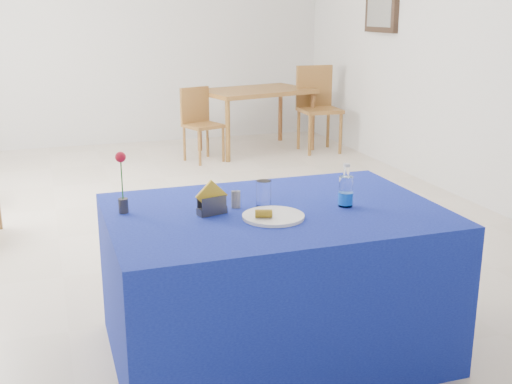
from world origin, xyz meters
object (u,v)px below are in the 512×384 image
plate (273,216)px  chair_bg_left (199,119)px  chair_bg_right (317,102)px  oak_table (256,96)px  blue_table (274,281)px  water_bottle (346,192)px

plate → chair_bg_left: size_ratio=0.35×
chair_bg_left → chair_bg_right: bearing=-16.5°
oak_table → chair_bg_right: size_ratio=1.42×
oak_table → chair_bg_right: bearing=-16.4°
blue_table → oak_table: 4.84m
blue_table → chair_bg_left: 4.36m
water_bottle → oak_table: bearing=76.8°
blue_table → chair_bg_right: chair_bg_right is taller
plate → water_bottle: (0.40, 0.06, 0.06)m
blue_table → oak_table: blue_table is taller
plate → water_bottle: size_ratio=1.35×
water_bottle → chair_bg_right: size_ratio=0.21×
oak_table → chair_bg_left: bearing=-159.3°
blue_table → chair_bg_left: size_ratio=1.92×
chair_bg_left → oak_table: bearing=1.0°
plate → chair_bg_left: 4.50m
plate → oak_table: bearing=72.5°
plate → oak_table: plate is taller
plate → water_bottle: water_bottle is taller
plate → chair_bg_right: chair_bg_right is taller
water_bottle → plate: bearing=-171.1°
blue_table → chair_bg_right: (2.16, 4.40, 0.21)m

